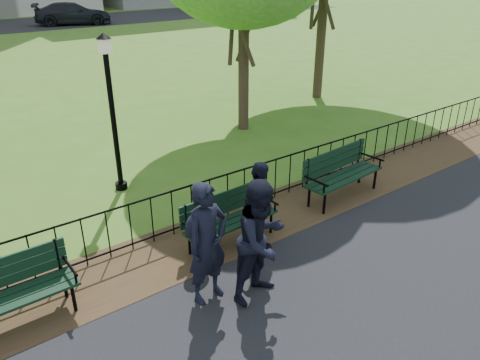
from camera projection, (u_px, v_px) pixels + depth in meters
ground at (250, 287)px, 7.14m from camera, size 120.00×120.00×0.00m
dirt_strip at (198, 243)px, 8.22m from camera, size 60.00×1.60×0.01m
iron_fence at (182, 207)px, 8.37m from camera, size 24.06×0.06×1.00m
park_bench_main at (214, 219)px, 7.74m from camera, size 1.86×0.61×0.99m
park_bench_left_a at (1, 289)px, 6.15m from camera, size 1.86×0.60×1.05m
park_bench_right_a at (340, 169)px, 9.60m from camera, size 1.99×0.75×1.10m
lamppost at (112, 109)px, 9.42m from camera, size 0.29×0.29×3.27m
person_left at (207, 243)px, 6.53m from camera, size 0.72×0.52×1.85m
person_mid at (262, 240)px, 6.59m from camera, size 0.97×0.63×1.86m
person_right at (258, 209)px, 7.62m from camera, size 1.05×0.75×1.66m
sedan_dark at (73, 14)px, 34.99m from camera, size 5.91×4.01×1.59m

